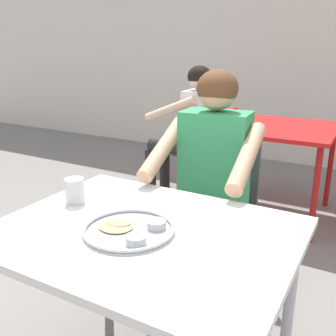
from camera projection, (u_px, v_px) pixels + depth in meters
The scene contains 9 objects.
back_wall at pixel (326, 10), 4.05m from camera, with size 12.00×0.12×3.40m, color silver.
table_foreground at pixel (144, 249), 1.37m from camera, with size 1.04×0.80×0.72m.
thali_tray at pixel (130, 229), 1.32m from camera, with size 0.32×0.32×0.03m.
drinking_cup at pixel (75, 190), 1.56m from camera, with size 0.08×0.08×0.10m.
chair_foreground at pixel (221, 201), 2.18m from camera, with size 0.42×0.42×0.88m.
diner_foreground at pixel (209, 173), 1.92m from camera, with size 0.52×0.58×1.23m.
table_background_red at pixel (279, 137), 3.04m from camera, with size 0.86×0.87×0.74m.
chair_red_left at pixel (212, 148), 3.37m from camera, with size 0.48×0.44×0.83m.
patron_background at pixel (189, 121), 3.39m from camera, with size 0.57×0.52×1.18m.
Camera 1 is at (0.69, -1.01, 1.34)m, focal length 41.13 mm.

